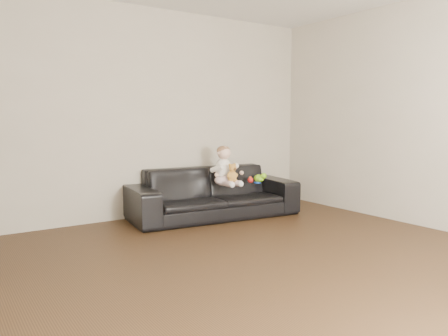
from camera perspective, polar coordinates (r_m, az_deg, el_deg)
floor at (r=3.41m, az=8.42°, el=-14.87°), size 5.50×5.50×0.00m
wall_back at (r=5.53m, az=-10.99°, el=6.99°), size 5.00×0.00×5.00m
sofa at (r=5.52m, az=-1.39°, el=-3.24°), size 2.19×1.06×0.62m
baby at (r=5.43m, az=0.08°, el=-0.02°), size 0.33×0.42×0.50m
teddy_bear at (r=5.31m, az=1.08°, el=-0.68°), size 0.14×0.14×0.23m
toy_green at (r=5.75m, az=4.58°, el=-1.35°), size 0.13×0.15×0.10m
toy_rattle at (r=5.69m, az=3.47°, el=-1.59°), size 0.08×0.08×0.07m
toy_blue_disc at (r=5.69m, az=4.37°, el=-1.91°), size 0.10×0.10×0.01m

